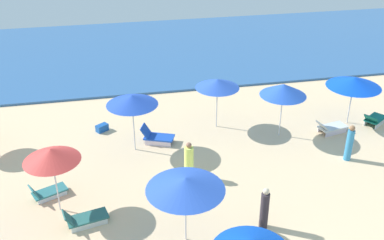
{
  "coord_description": "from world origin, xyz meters",
  "views": [
    {
      "loc": [
        -4.27,
        -6.42,
        10.22
      ],
      "look_at": [
        -0.82,
        10.32,
        1.25
      ],
      "focal_mm": 42.83,
      "sensor_mm": 36.0,
      "label": 1
    }
  ],
  "objects_px": {
    "beachgoer_1": "(349,143)",
    "umbrella_2": "(185,184)",
    "lounge_chair_1_0": "(47,192)",
    "lounge_chair_6_1": "(374,119)",
    "umbrella_1": "(51,155)",
    "umbrella_9": "(132,100)",
    "beachgoer_2": "(264,209)",
    "lounge_chair_1_1": "(85,218)",
    "umbrella_3": "(217,83)",
    "lounge_chair_6_0": "(331,127)",
    "beachgoer_0": "(189,161)",
    "cooler_box_0": "(102,128)",
    "lounge_chair_9_0": "(157,137)",
    "umbrella_6": "(354,82)",
    "umbrella_0": "(283,90)"
  },
  "relations": [
    {
      "from": "beachgoer_1",
      "to": "umbrella_2",
      "type": "bearing_deg",
      "value": 25.38
    },
    {
      "from": "lounge_chair_1_0",
      "to": "lounge_chair_6_1",
      "type": "distance_m",
      "value": 14.9
    },
    {
      "from": "umbrella_1",
      "to": "umbrella_9",
      "type": "xyz_separation_m",
      "value": [
        2.95,
        3.53,
        0.07
      ]
    },
    {
      "from": "lounge_chair_6_1",
      "to": "beachgoer_1",
      "type": "distance_m",
      "value": 3.76
    },
    {
      "from": "lounge_chair_6_1",
      "to": "umbrella_9",
      "type": "height_order",
      "value": "umbrella_9"
    },
    {
      "from": "umbrella_9",
      "to": "beachgoer_2",
      "type": "xyz_separation_m",
      "value": [
        3.69,
        -5.8,
        -1.6
      ]
    },
    {
      "from": "lounge_chair_1_1",
      "to": "umbrella_3",
      "type": "height_order",
      "value": "umbrella_3"
    },
    {
      "from": "umbrella_2",
      "to": "lounge_chair_6_0",
      "type": "height_order",
      "value": "umbrella_2"
    },
    {
      "from": "lounge_chair_1_0",
      "to": "lounge_chair_6_1",
      "type": "xyz_separation_m",
      "value": [
        14.65,
        2.67,
        0.06
      ]
    },
    {
      "from": "lounge_chair_6_1",
      "to": "beachgoer_0",
      "type": "relative_size",
      "value": 0.94
    },
    {
      "from": "lounge_chair_6_1",
      "to": "beachgoer_0",
      "type": "height_order",
      "value": "beachgoer_0"
    },
    {
      "from": "beachgoer_2",
      "to": "lounge_chair_6_1",
      "type": "bearing_deg",
      "value": -36.54
    },
    {
      "from": "umbrella_9",
      "to": "beachgoer_0",
      "type": "relative_size",
      "value": 1.68
    },
    {
      "from": "umbrella_2",
      "to": "cooler_box_0",
      "type": "relative_size",
      "value": 4.49
    },
    {
      "from": "umbrella_3",
      "to": "lounge_chair_9_0",
      "type": "relative_size",
      "value": 1.54
    },
    {
      "from": "umbrella_1",
      "to": "lounge_chair_6_0",
      "type": "xyz_separation_m",
      "value": [
        11.81,
        3.22,
        -2.0
      ]
    },
    {
      "from": "umbrella_6",
      "to": "beachgoer_1",
      "type": "bearing_deg",
      "value": -118.56
    },
    {
      "from": "umbrella_3",
      "to": "lounge_chair_9_0",
      "type": "xyz_separation_m",
      "value": [
        -2.93,
        -0.92,
        -1.89
      ]
    },
    {
      "from": "beachgoer_0",
      "to": "beachgoer_1",
      "type": "bearing_deg",
      "value": -65.16
    },
    {
      "from": "lounge_chair_1_0",
      "to": "lounge_chair_6_1",
      "type": "height_order",
      "value": "lounge_chair_6_1"
    },
    {
      "from": "lounge_chair_9_0",
      "to": "beachgoer_2",
      "type": "bearing_deg",
      "value": -134.63
    },
    {
      "from": "umbrella_3",
      "to": "cooler_box_0",
      "type": "bearing_deg",
      "value": 173.25
    },
    {
      "from": "umbrella_3",
      "to": "beachgoer_2",
      "type": "xyz_separation_m",
      "value": [
        -0.22,
        -7.12,
        -1.44
      ]
    },
    {
      "from": "lounge_chair_6_1",
      "to": "beachgoer_2",
      "type": "relative_size",
      "value": 0.92
    },
    {
      "from": "umbrella_6",
      "to": "beachgoer_1",
      "type": "relative_size",
      "value": 1.57
    },
    {
      "from": "lounge_chair_1_1",
      "to": "umbrella_6",
      "type": "relative_size",
      "value": 0.62
    },
    {
      "from": "beachgoer_2",
      "to": "beachgoer_1",
      "type": "bearing_deg",
      "value": -39.84
    },
    {
      "from": "lounge_chair_1_0",
      "to": "cooler_box_0",
      "type": "relative_size",
      "value": 2.56
    },
    {
      "from": "lounge_chair_6_1",
      "to": "beachgoer_0",
      "type": "xyz_separation_m",
      "value": [
        -9.37,
        -2.42,
        0.42
      ]
    },
    {
      "from": "beachgoer_1",
      "to": "umbrella_6",
      "type": "bearing_deg",
      "value": -117.35
    },
    {
      "from": "umbrella_1",
      "to": "lounge_chair_6_1",
      "type": "xyz_separation_m",
      "value": [
        14.17,
        3.52,
        -1.98
      ]
    },
    {
      "from": "lounge_chair_6_0",
      "to": "lounge_chair_6_1",
      "type": "bearing_deg",
      "value": -95.4
    },
    {
      "from": "lounge_chair_9_0",
      "to": "beachgoer_1",
      "type": "distance_m",
      "value": 8.07
    },
    {
      "from": "lounge_chair_6_0",
      "to": "cooler_box_0",
      "type": "xyz_separation_m",
      "value": [
        -10.2,
        2.24,
        -0.1
      ]
    },
    {
      "from": "umbrella_1",
      "to": "umbrella_6",
      "type": "distance_m",
      "value": 13.63
    },
    {
      "from": "umbrella_6",
      "to": "beachgoer_0",
      "type": "distance_m",
      "value": 8.83
    },
    {
      "from": "lounge_chair_6_0",
      "to": "beachgoer_1",
      "type": "distance_m",
      "value": 2.33
    },
    {
      "from": "beachgoer_2",
      "to": "umbrella_9",
      "type": "bearing_deg",
      "value": 48.38
    },
    {
      "from": "umbrella_0",
      "to": "umbrella_9",
      "type": "xyz_separation_m",
      "value": [
        -6.47,
        0.08,
        0.09
      ]
    },
    {
      "from": "umbrella_9",
      "to": "beachgoer_1",
      "type": "relative_size",
      "value": 1.61
    },
    {
      "from": "lounge_chair_6_0",
      "to": "lounge_chair_6_1",
      "type": "relative_size",
      "value": 1.07
    },
    {
      "from": "beachgoer_0",
      "to": "beachgoer_2",
      "type": "bearing_deg",
      "value": -125.65
    },
    {
      "from": "umbrella_6",
      "to": "lounge_chair_9_0",
      "type": "bearing_deg",
      "value": -179.88
    },
    {
      "from": "beachgoer_2",
      "to": "beachgoer_0",
      "type": "bearing_deg",
      "value": 44.49
    },
    {
      "from": "umbrella_0",
      "to": "umbrella_6",
      "type": "distance_m",
      "value": 3.66
    },
    {
      "from": "umbrella_6",
      "to": "cooler_box_0",
      "type": "bearing_deg",
      "value": 172.42
    },
    {
      "from": "lounge_chair_1_1",
      "to": "umbrella_3",
      "type": "xyz_separation_m",
      "value": [
        6.01,
        5.79,
        1.93
      ]
    },
    {
      "from": "umbrella_9",
      "to": "lounge_chair_6_1",
      "type": "bearing_deg",
      "value": -0.05
    },
    {
      "from": "lounge_chair_6_1",
      "to": "lounge_chair_9_0",
      "type": "height_order",
      "value": "lounge_chair_9_0"
    },
    {
      "from": "umbrella_1",
      "to": "umbrella_9",
      "type": "relative_size",
      "value": 0.98
    }
  ]
}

